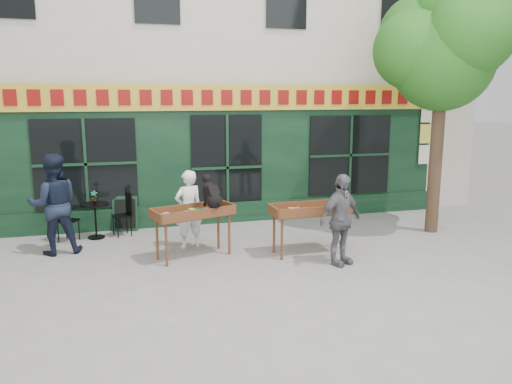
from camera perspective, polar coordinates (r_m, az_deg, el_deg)
ground at (r=10.04m, az=-0.42°, el=-6.67°), size 80.00×80.00×0.00m
building at (r=15.53m, az=-6.45°, el=18.05°), size 14.00×7.26×10.00m
street_tree at (r=11.82m, az=20.65°, el=15.47°), size 3.05×2.90×5.60m
book_cart_center at (r=9.48m, az=-7.18°, el=-2.65°), size 1.62×1.04×0.99m
dog at (r=9.39m, az=-5.09°, el=0.18°), size 0.50×0.67×0.60m
woman at (r=10.11m, az=-7.71°, el=-1.96°), size 0.67×0.54×1.59m
book_cart_right at (r=9.69m, az=6.15°, el=-2.33°), size 1.52×0.68×0.99m
man_right at (r=9.14m, az=9.63°, el=-3.15°), size 1.06×0.75×1.67m
bistro_table at (r=11.27m, az=-17.90°, el=-2.37°), size 0.60×0.60×0.76m
bistro_chair_left at (r=11.26m, az=-21.12°, el=-2.52°), size 0.49×0.49×0.95m
bistro_chair_right at (r=11.33m, az=-14.69°, el=-2.05°), size 0.46×0.45×0.95m
potted_plant at (r=11.20m, az=-18.01°, el=-0.56°), size 0.17×0.13×0.28m
man_left at (r=10.36m, az=-22.10°, el=-1.31°), size 1.04×0.86×1.96m
chalkboard at (r=11.73m, az=-14.74°, el=-2.41°), size 0.58×0.27×0.79m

